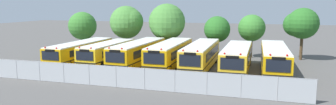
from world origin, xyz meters
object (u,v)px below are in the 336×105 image
at_px(school_bus_1, 108,52).
at_px(tree_0, 82,26).
at_px(school_bus_2, 138,53).
at_px(tree_5, 300,24).
at_px(school_bus_3, 170,54).
at_px(tree_1, 128,22).
at_px(school_bus_4, 201,55).
at_px(school_bus_0, 81,51).
at_px(tree_2, 167,22).
at_px(school_bus_6, 274,59).
at_px(school_bus_5, 237,58).
at_px(tree_3, 218,29).
at_px(tree_4, 252,28).

distance_m(school_bus_1, tree_0, 12.47).
xyz_separation_m(school_bus_2, tree_5, (17.54, 9.18, 2.97)).
height_order(school_bus_3, tree_1, tree_1).
relative_size(school_bus_1, school_bus_4, 0.87).
relative_size(school_bus_0, school_bus_3, 1.03).
relative_size(school_bus_4, tree_5, 1.75).
distance_m(school_bus_2, tree_2, 8.04).
bearing_deg(school_bus_6, school_bus_5, 5.28).
distance_m(school_bus_3, school_bus_4, 3.41).
distance_m(school_bus_0, school_bus_2, 7.21).
xyz_separation_m(school_bus_3, tree_2, (-2.64, 7.22, 2.98)).
bearing_deg(tree_1, school_bus_0, -106.82).
bearing_deg(tree_3, tree_5, 7.08).
height_order(school_bus_0, school_bus_5, school_bus_5).
bearing_deg(school_bus_5, school_bus_4, -4.46).
distance_m(tree_2, tree_3, 6.72).
bearing_deg(school_bus_4, school_bus_2, 1.09).
bearing_deg(school_bus_0, school_bus_4, -178.20).
bearing_deg(tree_1, tree_5, 3.49).
relative_size(school_bus_3, tree_1, 1.65).
relative_size(school_bus_0, tree_1, 1.71).
relative_size(tree_4, tree_5, 0.87).
distance_m(school_bus_6, tree_3, 10.46).
relative_size(school_bus_2, school_bus_4, 1.01).
bearing_deg(tree_3, school_bus_0, -151.27).
bearing_deg(tree_4, tree_0, -178.51).
bearing_deg(tree_5, tree_2, -173.83).
bearing_deg(tree_2, school_bus_5, -37.54).
relative_size(tree_3, tree_5, 0.83).
distance_m(tree_0, tree_3, 20.11).
height_order(school_bus_1, school_bus_3, school_bus_3).
height_order(school_bus_2, school_bus_5, school_bus_2).
bearing_deg(tree_2, school_bus_0, -137.24).
height_order(school_bus_1, tree_0, tree_0).
height_order(school_bus_6, tree_3, tree_3).
bearing_deg(school_bus_0, tree_5, -158.92).
height_order(school_bus_0, school_bus_3, school_bus_3).
bearing_deg(tree_1, tree_4, 4.23).
distance_m(school_bus_4, tree_4, 10.34).
distance_m(school_bus_0, school_bus_3, 10.84).
bearing_deg(school_bus_4, school_bus_5, 174.95).
xyz_separation_m(school_bus_0, school_bus_4, (14.24, 0.36, 0.14)).
distance_m(school_bus_3, tree_4, 12.30).
bearing_deg(tree_1, school_bus_6, -21.56).
relative_size(school_bus_1, tree_5, 1.52).
bearing_deg(tree_4, school_bus_2, -142.59).
xyz_separation_m(school_bus_4, tree_1, (-11.82, 7.65, 2.86)).
distance_m(school_bus_5, tree_5, 11.88).
distance_m(school_bus_5, tree_0, 24.87).
height_order(school_bus_5, tree_0, tree_0).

